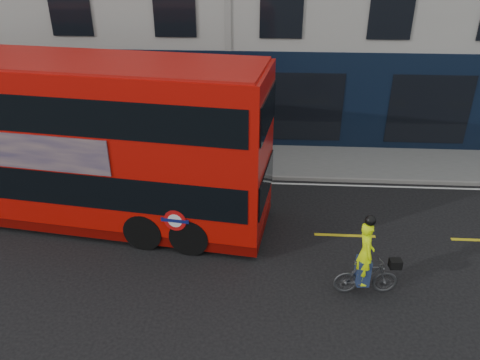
{
  "coord_description": "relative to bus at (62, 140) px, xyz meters",
  "views": [
    {
      "loc": [
        1.6,
        -10.26,
        7.9
      ],
      "look_at": [
        0.8,
        2.56,
        1.21
      ],
      "focal_mm": 35.0,
      "sensor_mm": 36.0,
      "label": 1
    }
  ],
  "objects": [
    {
      "name": "pavement",
      "position": [
        4.46,
        4.31,
        -2.5
      ],
      "size": [
        60.0,
        3.0,
        0.12
      ],
      "primitive_type": "cube",
      "color": "gray",
      "rests_on": "ground"
    },
    {
      "name": "bus",
      "position": [
        0.0,
        0.0,
        0.0
      ],
      "size": [
        12.61,
        4.42,
        4.99
      ],
      "rotation": [
        0.0,
        0.0,
        -0.13
      ],
      "color": "#C10E07",
      "rests_on": "ground"
    },
    {
      "name": "cyclist",
      "position": [
        8.55,
        -3.19,
        -1.79
      ],
      "size": [
        1.62,
        0.64,
        2.25
      ],
      "rotation": [
        0.0,
        0.0,
        0.07
      ],
      "color": "#414346",
      "rests_on": "ground"
    },
    {
      "name": "ground",
      "position": [
        4.46,
        -2.19,
        -2.56
      ],
      "size": [
        120.0,
        120.0,
        0.0
      ],
      "primitive_type": "plane",
      "color": "black",
      "rests_on": "ground"
    },
    {
      "name": "road_edge_line",
      "position": [
        4.46,
        2.51,
        -2.55
      ],
      "size": [
        58.0,
        0.1,
        0.01
      ],
      "primitive_type": "cube",
      "color": "silver",
      "rests_on": "ground"
    },
    {
      "name": "kerb",
      "position": [
        4.46,
        2.81,
        -2.49
      ],
      "size": [
        60.0,
        0.12,
        0.13
      ],
      "primitive_type": "cube",
      "color": "gray",
      "rests_on": "ground"
    },
    {
      "name": "lane_dashes",
      "position": [
        4.46,
        -0.69,
        -2.55
      ],
      "size": [
        58.0,
        0.12,
        0.01
      ],
      "primitive_type": null,
      "color": "gold",
      "rests_on": "ground"
    }
  ]
}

